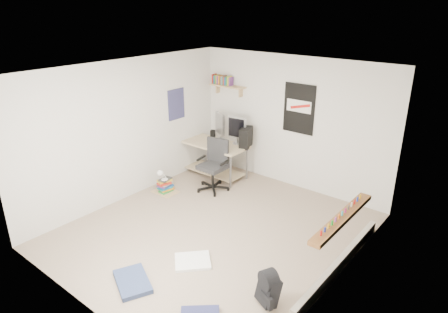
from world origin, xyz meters
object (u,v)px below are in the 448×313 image
Objects in this scene: desk at (212,158)px; office_chair at (213,166)px; backpack at (268,290)px; book_stack at (165,185)px.

office_chair reaches higher than desk.
backpack is at bearing -63.76° from desk.
book_stack is (-0.16, -1.19, -0.21)m from desk.
desk is 1.52× the size of office_chair.
office_chair is 2.24× the size of book_stack.
desk reaches higher than book_stack.
office_chair is (0.47, -0.54, 0.12)m from desk.
backpack is at bearing -22.17° from book_stack.
backpack is (3.00, -2.48, -0.16)m from desk.
office_chair is 3.21m from backpack.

